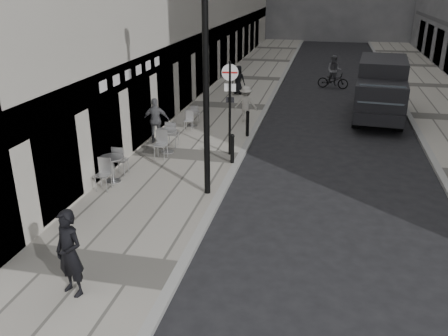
% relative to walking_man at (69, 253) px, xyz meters
% --- Properties ---
extents(sidewalk, '(4.00, 60.00, 0.12)m').
position_rel_walking_man_xyz_m(sidewalk, '(-0.10, 16.33, -1.01)').
color(sidewalk, '#9F9B90').
rests_on(sidewalk, ground).
extents(walking_man, '(0.81, 0.68, 1.90)m').
position_rel_walking_man_xyz_m(walking_man, '(0.00, 0.00, 0.00)').
color(walking_man, black).
rests_on(walking_man, sidewalk).
extents(sign_post, '(0.60, 0.13, 3.47)m').
position_rel_walking_man_xyz_m(sign_post, '(1.47, 9.01, 1.28)').
color(sign_post, black).
rests_on(sign_post, sidewalk).
extents(lamppost, '(0.31, 0.31, 7.00)m').
position_rel_walking_man_xyz_m(lamppost, '(1.51, 5.47, 2.94)').
color(lamppost, black).
rests_on(lamppost, sidewalk).
extents(bollard_near, '(0.13, 0.13, 1.01)m').
position_rel_walking_man_xyz_m(bollard_near, '(1.75, 8.15, -0.45)').
color(bollard_near, black).
rests_on(bollard_near, sidewalk).
extents(bollard_far, '(0.14, 0.14, 1.02)m').
position_rel_walking_man_xyz_m(bollard_far, '(1.75, 11.35, -0.44)').
color(bollard_far, black).
rests_on(bollard_far, sidewalk).
extents(panel_van, '(2.66, 6.00, 2.74)m').
position_rel_walking_man_xyz_m(panel_van, '(7.38, 15.92, 0.47)').
color(panel_van, black).
rests_on(panel_van, ground).
extents(cyclist, '(1.93, 0.91, 2.00)m').
position_rel_walking_man_xyz_m(cyclist, '(5.21, 22.34, -0.29)').
color(cyclist, black).
rests_on(cyclist, ground).
extents(pedestrian_a, '(1.14, 0.73, 1.80)m').
position_rel_walking_man_xyz_m(pedestrian_a, '(-1.70, 9.81, -0.05)').
color(pedestrian_a, '#55565A').
rests_on(pedestrian_a, sidewalk).
extents(pedestrian_b, '(1.09, 0.66, 1.65)m').
position_rel_walking_man_xyz_m(pedestrian_b, '(1.30, 13.53, -0.13)').
color(pedestrian_b, '#A9A49C').
rests_on(pedestrian_b, sidewalk).
extents(pedestrian_c, '(0.87, 0.65, 1.63)m').
position_rel_walking_man_xyz_m(pedestrian_c, '(-0.11, 19.05, -0.14)').
color(pedestrian_c, black).
rests_on(pedestrian_c, sidewalk).
extents(cafe_table_near, '(0.78, 1.77, 1.01)m').
position_rel_walking_man_xyz_m(cafe_table_near, '(-1.70, 5.65, -0.44)').
color(cafe_table_near, '#B3B4B6').
rests_on(cafe_table_near, sidewalk).
extents(cafe_table_mid, '(0.80, 1.81, 1.03)m').
position_rel_walking_man_xyz_m(cafe_table_mid, '(-0.90, 8.73, -0.43)').
color(cafe_table_mid, silver).
rests_on(cafe_table_mid, sidewalk).
extents(cafe_table_far, '(0.65, 1.46, 0.83)m').
position_rel_walking_man_xyz_m(cafe_table_far, '(-0.90, 12.24, -0.53)').
color(cafe_table_far, silver).
rests_on(cafe_table_far, sidewalk).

